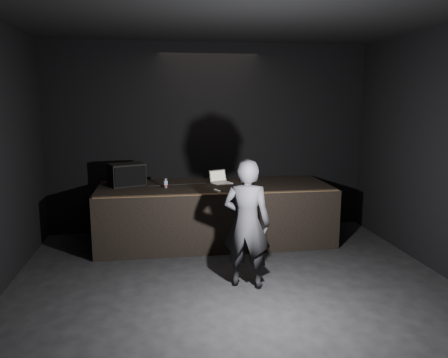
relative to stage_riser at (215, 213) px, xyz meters
The scene contains 11 objects.
ground 2.78m from the stage_riser, 90.00° to the right, with size 7.00×7.00×0.00m, color black.
room_walls 3.13m from the stage_riser, 90.00° to the right, with size 6.10×7.10×3.52m.
stage_riser is the anchor object (origin of this frame).
riser_lip 0.87m from the stage_riser, 90.00° to the right, with size 3.92×0.10×0.01m, color brown.
stage_monitor 1.67m from the stage_riser, behind, with size 0.68×0.60×0.38m.
cable 0.82m from the stage_riser, behind, with size 0.02×0.02×1.03m, color black.
laptop 0.61m from the stage_riser, 58.49° to the left, with size 0.42×0.40×0.23m.
beer_can 1.03m from the stage_riser, behind, with size 0.07×0.07×0.16m.
plastic_cup 0.75m from the stage_riser, 15.23° to the left, with size 0.07×0.07×0.09m, color white.
wii_remote 0.74m from the stage_riser, 93.16° to the right, with size 0.04×0.17×0.03m, color white.
person 1.98m from the stage_riser, 84.95° to the right, with size 0.63×0.41×1.73m, color black.
Camera 1 is at (-0.95, -4.65, 2.47)m, focal length 35.00 mm.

